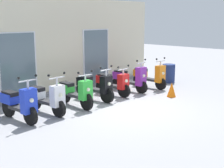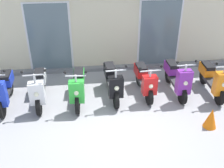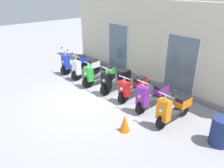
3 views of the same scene
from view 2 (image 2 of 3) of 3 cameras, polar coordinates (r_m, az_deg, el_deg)
ground_plane at (r=6.70m, az=1.13°, el=-9.20°), size 40.00×40.00×0.00m
storefront_facade at (r=8.86m, az=-1.55°, el=13.38°), size 9.93×0.50×3.46m
scooter_blue at (r=7.75m, az=-21.72°, el=-1.12°), size 0.58×1.59×1.31m
scooter_white at (r=7.60m, az=-14.99°, el=-0.71°), size 0.62×1.63×1.26m
scooter_green at (r=7.45m, az=-7.09°, el=-0.44°), size 0.57×1.68×1.20m
scooter_black at (r=7.58m, az=0.10°, el=0.57°), size 0.59×1.67×1.23m
scooter_red at (r=7.77m, az=6.80°, el=0.87°), size 0.63×1.55×1.13m
scooter_purple at (r=7.97m, az=13.40°, el=1.29°), size 0.56×1.64×1.27m
scooter_orange at (r=8.22m, az=20.41°, el=1.06°), size 0.57×1.62×1.25m
traffic_cone at (r=6.99m, az=20.00°, el=-6.71°), size 0.32×0.32×0.52m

